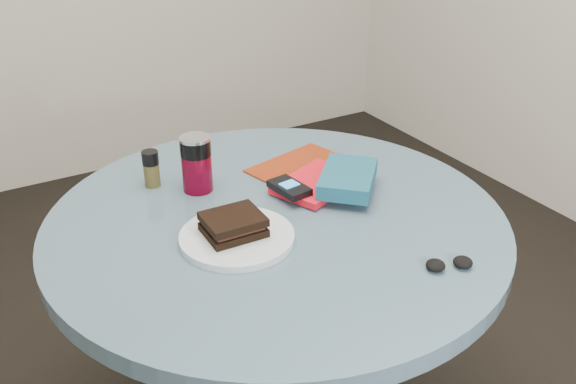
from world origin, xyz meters
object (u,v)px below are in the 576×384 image
pepper_grinder (151,168)px  magazine (303,168)px  plate (237,237)px  novel (348,178)px  red_book (316,183)px  soda_can (197,164)px  headphones (449,264)px  sandwich (233,224)px  mp3_player (289,188)px  table (277,277)px

pepper_grinder → magazine: 0.37m
plate → novel: 0.32m
plate → red_book: bearing=23.5°
pepper_grinder → red_book: bearing=-31.7°
magazine → novel: 0.17m
soda_can → novel: 0.35m
headphones → magazine: bearing=91.4°
plate → pepper_grinder: (-0.06, 0.32, 0.04)m
sandwich → novel: 0.32m
plate → soda_can: size_ratio=1.76×
pepper_grinder → headphones: (0.37, -0.61, -0.03)m
magazine → mp3_player: size_ratio=2.30×
pepper_grinder → novel: bearing=-34.9°
red_book → novel: (0.05, -0.06, 0.03)m
red_book → novel: 0.08m
sandwich → headphones: 0.43m
mp3_player → magazine: bearing=47.1°
sandwich → soda_can: size_ratio=0.89×
table → soda_can: size_ratio=7.51×
headphones → plate: bearing=136.1°
sandwich → pepper_grinder: size_ratio=1.35×
soda_can → magazine: (0.27, -0.03, -0.06)m
sandwich → soda_can: (0.02, 0.24, 0.03)m
magazine → mp3_player: bearing=-146.7°
table → plate: 0.21m
table → magazine: (0.17, 0.17, 0.17)m
pepper_grinder → sandwich: bearing=-79.0°
magazine → red_book: 0.11m
table → novel: 0.28m
pepper_grinder → red_book: pepper_grinder is taller
mp3_player → soda_can: bearing=137.6°
novel → table: bearing=135.7°
soda_can → novel: size_ratio=0.74×
mp3_player → pepper_grinder: bearing=138.2°
novel → red_book: bearing=82.0°
table → headphones: headphones is taller
magazine → soda_can: bearing=160.3°
soda_can → pepper_grinder: size_ratio=1.51×
soda_can → headphones: size_ratio=1.33×
sandwich → pepper_grinder: (-0.06, 0.31, 0.01)m
magazine → mp3_player: mp3_player is taller
table → pepper_grinder: (-0.18, 0.27, 0.21)m
soda_can → novel: soda_can is taller
mp3_player → sandwich: bearing=-153.5°
plate → mp3_player: bearing=28.6°
pepper_grinder → novel: 0.46m
plate → novel: novel is taller
sandwich → mp3_player: size_ratio=1.12×
table → novel: bearing=2.3°
novel → headphones: (-0.01, -0.35, -0.03)m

